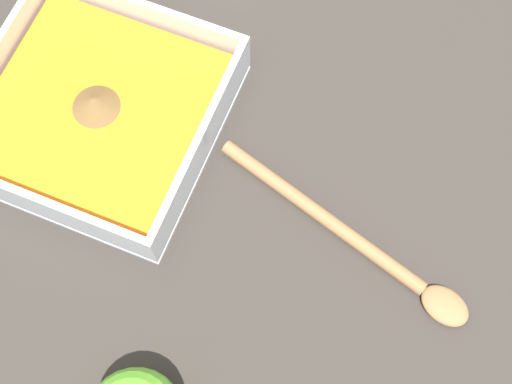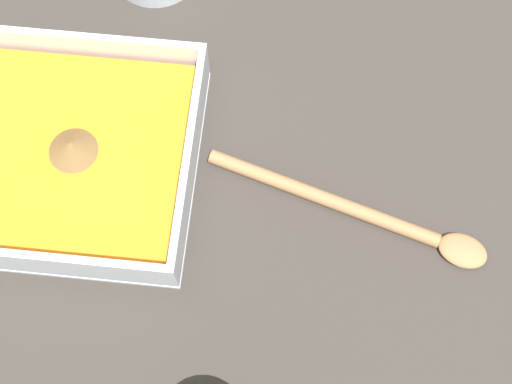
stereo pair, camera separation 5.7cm
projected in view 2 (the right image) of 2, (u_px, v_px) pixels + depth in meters
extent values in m
plane|color=#332D28|center=(80.00, 145.00, 0.61)|extent=(4.00, 4.00, 0.00)
cube|color=silver|center=(81.00, 163.00, 0.60)|extent=(0.19, 0.19, 0.01)
cube|color=silver|center=(190.00, 162.00, 0.57)|extent=(0.19, 0.01, 0.04)
cube|color=silver|center=(95.00, 50.00, 0.61)|extent=(0.01, 0.18, 0.04)
cube|color=silver|center=(50.00, 264.00, 0.54)|extent=(0.01, 0.18, 0.04)
cube|color=orange|center=(77.00, 156.00, 0.58)|extent=(0.18, 0.18, 0.02)
cone|color=brown|center=(71.00, 147.00, 0.57)|extent=(0.04, 0.04, 0.02)
ellipsoid|color=olive|center=(463.00, 251.00, 0.57)|extent=(0.04, 0.05, 0.01)
cylinder|color=olive|center=(322.00, 198.00, 0.59)|extent=(0.07, 0.19, 0.01)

